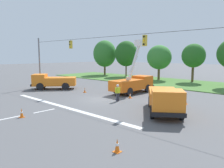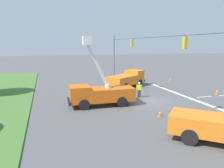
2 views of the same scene
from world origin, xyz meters
name	(u,v)px [view 1 (image 1 of 2)]	position (x,y,z in m)	size (l,w,h in m)	color
ground_plane	(101,99)	(0.00, 0.00, 0.00)	(200.00, 200.00, 0.00)	#565659
grass_verge	(178,83)	(0.00, 18.00, 0.05)	(56.00, 12.00, 0.10)	#477533
lane_markings	(50,110)	(0.00, -6.24, 0.00)	(17.60, 15.25, 0.01)	silver
signal_gantry	(101,60)	(0.04, 0.00, 4.25)	(26.20, 0.33, 7.20)	slate
tree_far_west	(105,54)	(-19.92, 20.36, 5.05)	(5.37, 5.32, 8.15)	brown
tree_west	(126,54)	(-13.79, 20.87, 5.03)	(5.08, 4.67, 7.78)	brown
tree_centre	(159,57)	(-5.04, 19.98, 4.31)	(4.59, 4.44, 6.59)	brown
tree_east	(193,56)	(0.99, 21.18, 4.62)	(4.04, 3.63, 6.70)	brown
utility_truck_bucket_lift	(133,83)	(0.02, 5.54, 1.32)	(2.43, 6.39, 6.66)	orange
utility_truck_support_near	(53,81)	(-10.24, 0.45, 1.11)	(5.69, 5.99, 2.10)	orange
utility_truck_support_far	(165,99)	(7.83, -0.26, 1.17)	(5.70, 6.63, 2.23)	orange
road_worker	(118,92)	(1.93, 0.54, 1.00)	(0.32, 0.64, 1.77)	#383842
traffic_cone_foreground_left	(117,146)	(9.91, -8.41, 0.33)	(0.36, 0.36, 0.69)	orange
traffic_cone_foreground_right	(186,101)	(7.71, 4.00, 0.32)	(0.36, 0.36, 0.66)	orange
traffic_cone_mid_left	(130,96)	(1.87, 2.69, 0.29)	(0.36, 0.36, 0.60)	orange
traffic_cone_mid_right	(22,113)	(0.52, -8.96, 0.35)	(0.36, 0.36, 0.72)	orange
traffic_cone_near_bucket	(85,90)	(-4.67, 1.59, 0.29)	(0.36, 0.36, 0.61)	orange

